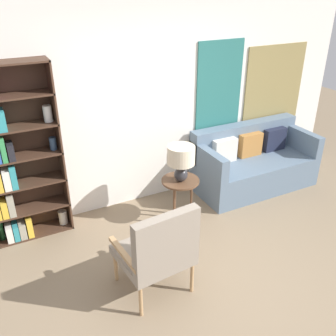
% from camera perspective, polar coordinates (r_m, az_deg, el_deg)
% --- Properties ---
extents(ground_plane, '(14.00, 14.00, 0.00)m').
position_cam_1_polar(ground_plane, '(3.95, 8.36, -18.04)').
color(ground_plane, '#847056').
extents(wall_back, '(6.40, 0.08, 2.70)m').
position_cam_1_polar(wall_back, '(4.82, -3.80, 9.75)').
color(wall_back, white).
rests_on(wall_back, ground_plane).
extents(bookshelf, '(0.88, 0.30, 2.05)m').
position_cam_1_polar(bookshelf, '(4.42, -22.89, 1.20)').
color(bookshelf, '#422B1E').
rests_on(bookshelf, ground_plane).
extents(armchair, '(0.70, 0.67, 0.99)m').
position_cam_1_polar(armchair, '(3.52, -1.33, -12.19)').
color(armchair, tan).
rests_on(armchair, ground_plane).
extents(couch, '(1.76, 0.81, 0.89)m').
position_cam_1_polar(couch, '(5.62, 12.72, 0.67)').
color(couch, slate).
rests_on(couch, ground_plane).
extents(side_table, '(0.47, 0.47, 0.58)m').
position_cam_1_polar(side_table, '(4.60, 1.89, -2.62)').
color(side_table, brown).
rests_on(side_table, ground_plane).
extents(table_lamp, '(0.33, 0.33, 0.46)m').
position_cam_1_polar(table_lamp, '(4.41, 2.01, 1.48)').
color(table_lamp, '#2D2D33').
rests_on(table_lamp, side_table).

